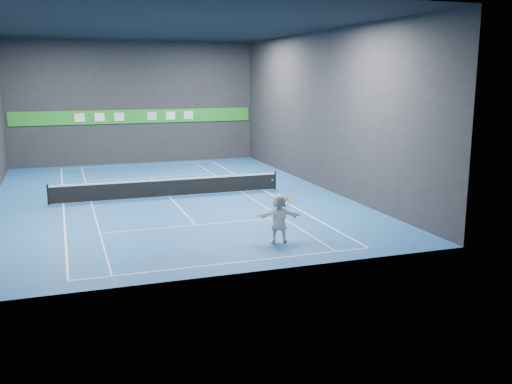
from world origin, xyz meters
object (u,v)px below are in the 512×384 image
object	(u,v)px
tennis_ball	(272,180)
tennis_racket	(286,199)
tennis_net	(169,187)
player	(279,218)

from	to	relation	value
tennis_ball	tennis_racket	xyz separation A→B (m)	(0.49, -0.20, -0.76)
tennis_net	tennis_racket	xyz separation A→B (m)	(2.81, -10.01, 1.18)
player	tennis_ball	distance (m)	1.54
player	tennis_racket	size ratio (longest dim) A/B	3.26
tennis_racket	tennis_net	bearing A→B (deg)	105.66
player	tennis_ball	world-z (taller)	tennis_ball
player	tennis_net	distance (m)	10.38
player	tennis_net	bearing A→B (deg)	-61.13
tennis_net	tennis_racket	world-z (taller)	tennis_racket
tennis_net	tennis_racket	size ratio (longest dim) A/B	20.76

